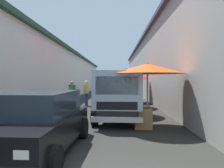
{
  "coord_description": "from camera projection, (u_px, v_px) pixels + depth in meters",
  "views": [
    {
      "loc": [
        -3.02,
        -0.78,
        1.75
      ],
      "look_at": [
        8.07,
        -0.55,
        1.53
      ],
      "focal_mm": 34.82,
      "sensor_mm": 36.0,
      "label": 1
    }
  ],
  "objects": [
    {
      "name": "fruit_stall_near_left",
      "position": [
        147.0,
        75.0,
        7.92
      ],
      "size": [
        2.68,
        2.68,
        2.41
      ],
      "color": "#9E9EA3",
      "rests_on": "ground"
    },
    {
      "name": "vendor_in_shade",
      "position": [
        72.0,
        92.0,
        13.6
      ],
      "size": [
        0.49,
        0.5,
        1.68
      ],
      "color": "#665B4C",
      "rests_on": "ground"
    },
    {
      "name": "fruit_stall_far_right",
      "position": [
        134.0,
        83.0,
        16.51
      ],
      "size": [
        2.23,
        2.23,
        2.1
      ],
      "color": "#9E9EA3",
      "rests_on": "ground"
    },
    {
      "name": "fruit_stall_far_left",
      "position": [
        126.0,
        78.0,
        10.66
      ],
      "size": [
        2.42,
        2.42,
        2.34
      ],
      "color": "#9E9EA3",
      "rests_on": "ground"
    },
    {
      "name": "hatchback_car",
      "position": [
        38.0,
        122.0,
        5.23
      ],
      "size": [
        3.98,
        2.07,
        1.45
      ],
      "color": "black",
      "rests_on": "ground"
    },
    {
      "name": "ground",
      "position": [
        106.0,
        103.0,
        16.56
      ],
      "size": [
        90.0,
        90.0,
        0.0
      ],
      "primitive_type": "plane",
      "color": "#282826"
    },
    {
      "name": "fruit_stall_near_right",
      "position": [
        127.0,
        80.0,
        13.77
      ],
      "size": [
        2.68,
        2.68,
        2.16
      ],
      "color": "#9E9EA3",
      "rests_on": "ground"
    },
    {
      "name": "delivery_truck",
      "position": [
        119.0,
        97.0,
        8.81
      ],
      "size": [
        5.0,
        2.17,
        2.08
      ],
      "color": "black",
      "rests_on": "ground"
    },
    {
      "name": "building_right_concrete",
      "position": [
        187.0,
        66.0,
        18.61
      ],
      "size": [
        49.8,
        7.5,
        5.78
      ],
      "color": "gray",
      "rests_on": "ground"
    },
    {
      "name": "plastic_stool",
      "position": [
        66.0,
        107.0,
        11.47
      ],
      "size": [
        0.3,
        0.3,
        0.43
      ],
      "color": "#1E8C3F",
      "rests_on": "ground"
    },
    {
      "name": "building_left_whitewash",
      "position": [
        30.0,
        74.0,
        18.91
      ],
      "size": [
        49.8,
        7.5,
        4.49
      ],
      "color": "silver",
      "rests_on": "ground"
    },
    {
      "name": "vendor_by_crates",
      "position": [
        86.0,
        91.0,
        14.52
      ],
      "size": [
        0.65,
        0.3,
        1.69
      ],
      "color": "navy",
      "rests_on": "ground"
    },
    {
      "name": "parked_scooter",
      "position": [
        77.0,
        95.0,
        18.07
      ],
      "size": [
        1.68,
        0.53,
        1.14
      ],
      "color": "black",
      "rests_on": "ground"
    }
  ]
}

